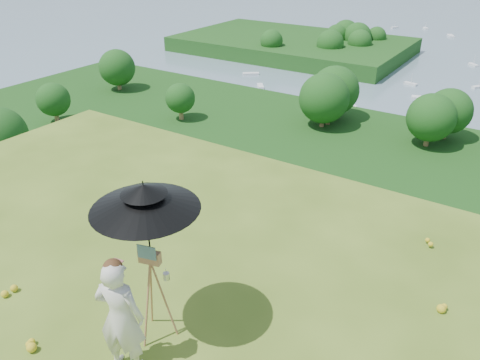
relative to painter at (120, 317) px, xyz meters
The scene contains 11 objects.
forest_slope 45.50m from the painter, 91.74° to the left, with size 140.00×56.00×22.00m, color #163E11.
shoreline_tier 82.97m from the painter, 90.80° to the left, with size 170.00×28.00×8.00m, color gray.
peninsula 174.63m from the painter, 116.23° to the left, with size 90.00×60.00×12.00m, color #163E11, non-canonical shape.
slope_trees 37.83m from the painter, 91.74° to the left, with size 110.00×50.00×6.00m, color #1B5118, non-canonical shape.
harbor_town 80.30m from the painter, 90.80° to the left, with size 110.00×22.00×5.00m, color silver, non-canonical shape.
moored_boats 164.57m from the painter, 94.83° to the left, with size 140.00×140.00×0.70m, color white, non-canonical shape.
wildflowers 1.35m from the painter, 158.86° to the right, with size 10.00×10.50×0.12m, color gold, non-canonical shape.
painter is the anchor object (origin of this frame).
field_easel 0.62m from the painter, 93.68° to the left, with size 0.57×0.57×1.51m, color #AA6C47, non-canonical shape.
sun_umbrella 1.17m from the painter, 94.20° to the left, with size 1.32×1.32×1.12m, color black, non-canonical shape.
painter_cap 0.78m from the painter, ahead, with size 0.22×0.26×0.10m, color #BE686A, non-canonical shape.
Camera 1 is at (4.51, -2.05, 4.87)m, focal length 35.00 mm.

